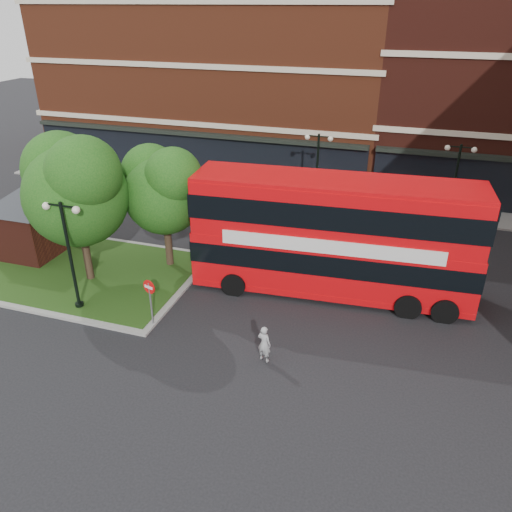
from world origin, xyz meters
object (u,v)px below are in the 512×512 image
(bus, at_px, (333,230))
(car_silver, at_px, (284,197))
(car_white, at_px, (405,202))
(woman, at_px, (264,344))

(bus, distance_m, car_silver, 10.76)
(car_silver, xyz_separation_m, car_white, (7.49, 1.50, -0.01))
(woman, bearing_deg, car_white, -87.20)
(bus, bearing_deg, car_silver, 112.40)
(bus, height_order, car_white, bus)
(bus, relative_size, car_silver, 2.82)
(woman, xyz_separation_m, car_silver, (-3.28, 15.19, 0.01))
(car_silver, bearing_deg, bus, -145.95)
(bus, distance_m, car_white, 11.50)
(bus, distance_m, woman, 6.40)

